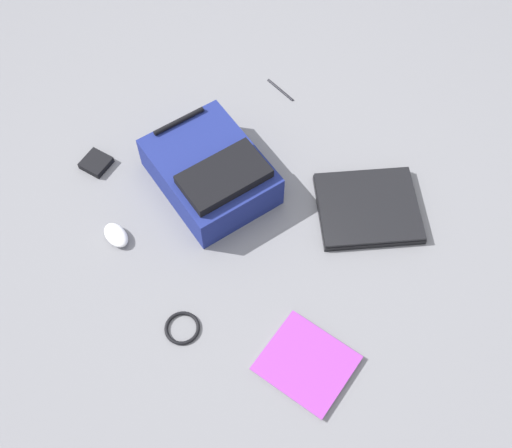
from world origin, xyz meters
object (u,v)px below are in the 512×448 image
cable_coil (182,328)px  book_red (306,363)px  laptop (368,208)px  earbud_pouch (96,163)px  computer_mouse (116,235)px  pen_black (280,89)px  backpack (211,172)px

cable_coil → book_red: bearing=-55.5°
laptop → book_red: laptop is taller
earbud_pouch → computer_mouse: bearing=-109.4°
book_red → pen_black: bearing=54.2°
book_red → laptop: bearing=28.1°
earbud_pouch → laptop: bearing=-50.1°
pen_black → book_red: bearing=-125.8°
computer_mouse → earbud_pouch: computer_mouse is taller
backpack → earbud_pouch: size_ratio=4.92×
backpack → cable_coil: 0.51m
backpack → book_red: size_ratio=1.45×
book_red → cable_coil: (-0.21, 0.30, -0.00)m
book_red → earbud_pouch: 0.96m
backpack → laptop: bearing=-50.1°
backpack → computer_mouse: size_ratio=4.24×
laptop → computer_mouse: computer_mouse is taller
backpack → earbud_pouch: bearing=129.9°
book_red → earbud_pouch: bearing=95.7°
book_red → computer_mouse: 0.70m
backpack → computer_mouse: backpack is taller
computer_mouse → laptop: bearing=-32.1°
backpack → cable_coil: (-0.37, -0.35, -0.06)m
pen_black → earbud_pouch: size_ratio=1.57×
computer_mouse → backpack: bearing=-4.7°
pen_black → laptop: bearing=-101.0°
laptop → computer_mouse: bearing=148.5°
book_red → computer_mouse: (-0.19, 0.67, 0.01)m
laptop → pen_black: laptop is taller
computer_mouse → pen_black: bearing=10.1°
laptop → cable_coil: (-0.69, 0.04, -0.01)m
pen_black → earbud_pouch: (-0.69, 0.13, 0.01)m
pen_black → earbud_pouch: earbud_pouch is taller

